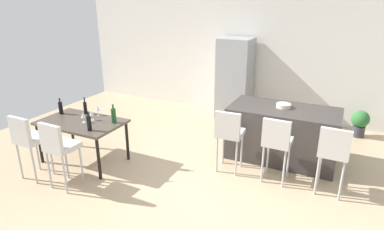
# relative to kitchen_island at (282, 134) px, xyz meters

# --- Properties ---
(ground_plane) EXTENTS (10.00, 10.00, 0.00)m
(ground_plane) POSITION_rel_kitchen_island_xyz_m (-0.65, -1.10, -0.46)
(ground_plane) COLOR tan
(back_wall) EXTENTS (10.00, 0.12, 2.90)m
(back_wall) POSITION_rel_kitchen_island_xyz_m (-0.65, 2.09, 0.99)
(back_wall) COLOR silver
(back_wall) RESTS_ON ground_plane
(kitchen_island) EXTENTS (1.81, 0.94, 0.92)m
(kitchen_island) POSITION_rel_kitchen_island_xyz_m (0.00, 0.00, 0.00)
(kitchen_island) COLOR #383330
(kitchen_island) RESTS_ON ground_plane
(bar_chair_left) EXTENTS (0.42, 0.42, 1.05)m
(bar_chair_left) POSITION_rel_kitchen_island_xyz_m (-0.68, -0.85, 0.24)
(bar_chair_left) COLOR beige
(bar_chair_left) RESTS_ON ground_plane
(bar_chair_middle) EXTENTS (0.41, 0.41, 1.05)m
(bar_chair_middle) POSITION_rel_kitchen_island_xyz_m (0.07, -0.85, 0.24)
(bar_chair_middle) COLOR beige
(bar_chair_middle) RESTS_ON ground_plane
(bar_chair_right) EXTENTS (0.41, 0.41, 1.05)m
(bar_chair_right) POSITION_rel_kitchen_island_xyz_m (0.85, -0.85, 0.24)
(bar_chair_right) COLOR beige
(bar_chair_right) RESTS_ON ground_plane
(dining_table) EXTENTS (1.39, 0.85, 0.74)m
(dining_table) POSITION_rel_kitchen_island_xyz_m (-3.02, -1.59, 0.21)
(dining_table) COLOR #4C4238
(dining_table) RESTS_ON ground_plane
(dining_chair_near) EXTENTS (0.41, 0.41, 1.05)m
(dining_chair_near) POSITION_rel_kitchen_island_xyz_m (-3.34, -2.38, 0.24)
(dining_chair_near) COLOR beige
(dining_chair_near) RESTS_ON ground_plane
(dining_chair_far) EXTENTS (0.41, 0.41, 1.05)m
(dining_chair_far) POSITION_rel_kitchen_island_xyz_m (-2.71, -2.38, 0.24)
(dining_chair_far) COLOR beige
(dining_chair_far) RESTS_ON ground_plane
(wine_bottle_middle) EXTENTS (0.06, 0.06, 0.30)m
(wine_bottle_middle) POSITION_rel_kitchen_island_xyz_m (-3.21, -1.28, 0.39)
(wine_bottle_middle) COLOR black
(wine_bottle_middle) RESTS_ON dining_table
(wine_bottle_corner) EXTENTS (0.07, 0.07, 0.31)m
(wine_bottle_corner) POSITION_rel_kitchen_island_xyz_m (-2.61, -1.84, 0.40)
(wine_bottle_corner) COLOR black
(wine_bottle_corner) RESTS_ON dining_table
(wine_bottle_inner) EXTENTS (0.07, 0.07, 0.29)m
(wine_bottle_inner) POSITION_rel_kitchen_island_xyz_m (-3.60, -1.47, 0.39)
(wine_bottle_inner) COLOR black
(wine_bottle_inner) RESTS_ON dining_table
(wine_bottle_far) EXTENTS (0.08, 0.08, 0.32)m
(wine_bottle_far) POSITION_rel_kitchen_island_xyz_m (-2.48, -1.41, 0.41)
(wine_bottle_far) COLOR #194723
(wine_bottle_far) RESTS_ON dining_table
(wine_glass_left) EXTENTS (0.07, 0.07, 0.17)m
(wine_glass_left) POSITION_rel_kitchen_island_xyz_m (-2.94, -1.61, 0.40)
(wine_glass_left) COLOR silver
(wine_glass_left) RESTS_ON dining_table
(wine_glass_right) EXTENTS (0.07, 0.07, 0.17)m
(wine_glass_right) POSITION_rel_kitchen_island_xyz_m (-2.88, -1.48, 0.40)
(wine_glass_right) COLOR silver
(wine_glass_right) RESTS_ON dining_table
(wine_glass_near) EXTENTS (0.07, 0.07, 0.17)m
(wine_glass_near) POSITION_rel_kitchen_island_xyz_m (-2.96, -1.24, 0.40)
(wine_glass_near) COLOR silver
(wine_glass_near) RESTS_ON dining_table
(refrigerator) EXTENTS (0.72, 0.68, 1.84)m
(refrigerator) POSITION_rel_kitchen_island_xyz_m (-1.44, 1.65, 0.46)
(refrigerator) COLOR #939699
(refrigerator) RESTS_ON ground_plane
(fruit_bowl) EXTENTS (0.24, 0.24, 0.07)m
(fruit_bowl) POSITION_rel_kitchen_island_xyz_m (-0.03, 0.04, 0.50)
(fruit_bowl) COLOR beige
(fruit_bowl) RESTS_ON kitchen_island
(potted_plant) EXTENTS (0.34, 0.34, 0.55)m
(potted_plant) POSITION_rel_kitchen_island_xyz_m (1.24, 1.64, -0.15)
(potted_plant) COLOR #38383D
(potted_plant) RESTS_ON ground_plane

